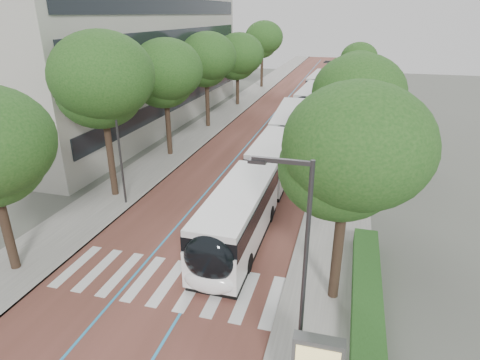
# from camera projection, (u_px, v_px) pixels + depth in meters

# --- Properties ---
(ground) EXTENTS (160.00, 160.00, 0.00)m
(ground) POSITION_uv_depth(u_px,v_px,m) (155.00, 295.00, 17.95)
(ground) COLOR #51544C
(ground) RESTS_ON ground
(road) EXTENTS (11.00, 140.00, 0.02)m
(road) POSITION_uv_depth(u_px,v_px,m) (291.00, 108.00, 53.53)
(road) COLOR brown
(road) RESTS_ON ground
(sidewalk_left) EXTENTS (4.00, 140.00, 0.12)m
(sidewalk_left) POSITION_uv_depth(u_px,v_px,m) (238.00, 104.00, 55.37)
(sidewalk_left) COLOR gray
(sidewalk_left) RESTS_ON ground
(sidewalk_right) EXTENTS (4.00, 140.00, 0.12)m
(sidewalk_right) POSITION_uv_depth(u_px,v_px,m) (349.00, 111.00, 51.66)
(sidewalk_right) COLOR gray
(sidewalk_right) RESTS_ON ground
(kerb_left) EXTENTS (0.20, 140.00, 0.14)m
(kerb_left) POSITION_uv_depth(u_px,v_px,m) (251.00, 105.00, 54.90)
(kerb_left) COLOR gray
(kerb_left) RESTS_ON ground
(kerb_right) EXTENTS (0.20, 140.00, 0.14)m
(kerb_right) POSITION_uv_depth(u_px,v_px,m) (334.00, 110.00, 52.13)
(kerb_right) COLOR gray
(kerb_right) RESTS_ON ground
(zebra_crossing) EXTENTS (10.55, 3.60, 0.01)m
(zebra_crossing) POSITION_uv_depth(u_px,v_px,m) (168.00, 282.00, 18.78)
(zebra_crossing) COLOR silver
(zebra_crossing) RESTS_ON ground
(lane_line_left) EXTENTS (0.12, 126.00, 0.01)m
(lane_line_left) POSITION_uv_depth(u_px,v_px,m) (280.00, 107.00, 53.92)
(lane_line_left) COLOR #278CC7
(lane_line_left) RESTS_ON road
(lane_line_right) EXTENTS (0.12, 126.00, 0.01)m
(lane_line_right) POSITION_uv_depth(u_px,v_px,m) (303.00, 109.00, 53.13)
(lane_line_right) COLOR #278CC7
(lane_line_right) RESTS_ON road
(office_building) EXTENTS (18.11, 40.00, 14.00)m
(office_building) POSITION_uv_depth(u_px,v_px,m) (106.00, 59.00, 44.99)
(office_building) COLOR #9D9C92
(office_building) RESTS_ON ground
(hedge) EXTENTS (1.20, 14.00, 0.80)m
(hedge) POSITION_uv_depth(u_px,v_px,m) (367.00, 325.00, 15.50)
(hedge) COLOR #204718
(hedge) RESTS_ON sidewalk_right
(streetlight_near) EXTENTS (1.82, 0.20, 8.00)m
(streetlight_near) POSITION_uv_depth(u_px,v_px,m) (299.00, 265.00, 11.80)
(streetlight_near) COLOR #323235
(streetlight_near) RESTS_ON sidewalk_right
(streetlight_far) EXTENTS (1.82, 0.20, 8.00)m
(streetlight_far) POSITION_uv_depth(u_px,v_px,m) (339.00, 101.00, 34.03)
(streetlight_far) COLOR #323235
(streetlight_far) RESTS_ON sidewalk_right
(lamp_post_left) EXTENTS (0.14, 0.14, 8.00)m
(lamp_post_left) POSITION_uv_depth(u_px,v_px,m) (119.00, 144.00, 25.00)
(lamp_post_left) COLOR #323235
(lamp_post_left) RESTS_ON sidewalk_left
(trees_left) EXTENTS (6.44, 60.97, 10.29)m
(trees_left) POSITION_uv_depth(u_px,v_px,m) (200.00, 65.00, 40.47)
(trees_left) COLOR black
(trees_left) RESTS_ON ground
(trees_right) EXTENTS (5.94, 47.21, 8.95)m
(trees_right) POSITION_uv_depth(u_px,v_px,m) (353.00, 92.00, 30.69)
(trees_right) COLOR black
(trees_right) RESTS_ON ground
(lead_bus) EXTENTS (2.57, 18.40, 3.20)m
(lead_bus) POSITION_uv_depth(u_px,v_px,m) (255.00, 190.00, 24.69)
(lead_bus) COLOR black
(lead_bus) RESTS_ON ground
(bus_queued_0) EXTENTS (3.17, 12.51, 3.20)m
(bus_queued_0) POSITION_uv_depth(u_px,v_px,m) (289.00, 127.00, 38.53)
(bus_queued_0) COLOR white
(bus_queued_0) RESTS_ON ground
(bus_queued_1) EXTENTS (3.01, 12.49, 3.20)m
(bus_queued_1) POSITION_uv_depth(u_px,v_px,m) (311.00, 100.00, 50.18)
(bus_queued_1) COLOR white
(bus_queued_1) RESTS_ON ground
(bus_queued_2) EXTENTS (3.05, 12.49, 3.20)m
(bus_queued_2) POSITION_uv_depth(u_px,v_px,m) (319.00, 84.00, 61.60)
(bus_queued_2) COLOR white
(bus_queued_2) RESTS_ON ground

